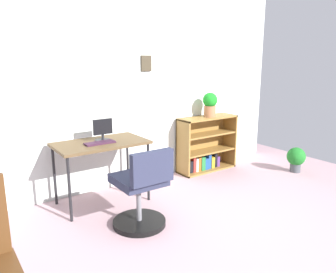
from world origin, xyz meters
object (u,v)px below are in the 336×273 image
(office_chair, at_px, (142,193))
(desk, at_px, (101,147))
(keyboard, at_px, (100,143))
(bookshelf_low, at_px, (205,146))
(monitor, at_px, (103,131))
(potted_plant_on_shelf, at_px, (210,104))
(potted_plant_floor, at_px, (296,158))

(office_chair, bearing_deg, desk, 94.98)
(keyboard, xyz_separation_m, bookshelf_low, (1.74, 0.28, -0.36))
(desk, distance_m, bookshelf_low, 1.75)
(monitor, bearing_deg, potted_plant_on_shelf, 4.32)
(monitor, distance_m, bookshelf_low, 1.74)
(monitor, height_order, potted_plant_on_shelf, potted_plant_on_shelf)
(office_chair, xyz_separation_m, bookshelf_low, (1.64, 0.98, -0.00))
(potted_plant_on_shelf, bearing_deg, monitor, -175.68)
(monitor, xyz_separation_m, bookshelf_low, (1.66, 0.18, -0.47))
(office_chair, bearing_deg, keyboard, 98.31)
(desk, relative_size, bookshelf_low, 1.09)
(keyboard, relative_size, potted_plant_floor, 0.91)
(desk, distance_m, potted_plant_floor, 2.82)
(potted_plant_on_shelf, xyz_separation_m, potted_plant_floor, (0.98, -0.79, -0.77))
(bookshelf_low, distance_m, potted_plant_on_shelf, 0.63)
(bookshelf_low, bearing_deg, desk, -172.73)
(potted_plant_floor, bearing_deg, desk, 167.04)
(office_chair, bearing_deg, bookshelf_low, 30.78)
(desk, distance_m, monitor, 0.18)
(monitor, distance_m, keyboard, 0.16)
(office_chair, relative_size, bookshelf_low, 0.89)
(desk, relative_size, office_chair, 1.23)
(desk, height_order, keyboard, keyboard)
(office_chair, height_order, potted_plant_floor, office_chair)
(desk, height_order, monitor, monitor)
(monitor, distance_m, potted_plant_on_shelf, 1.71)
(desk, height_order, potted_plant_on_shelf, potted_plant_on_shelf)
(bookshelf_low, xyz_separation_m, potted_plant_floor, (1.01, -0.84, -0.14))
(potted_plant_floor, bearing_deg, keyboard, 168.45)
(office_chair, relative_size, potted_plant_on_shelf, 2.35)
(monitor, bearing_deg, bookshelf_low, 6.30)
(office_chair, bearing_deg, potted_plant_floor, 2.91)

